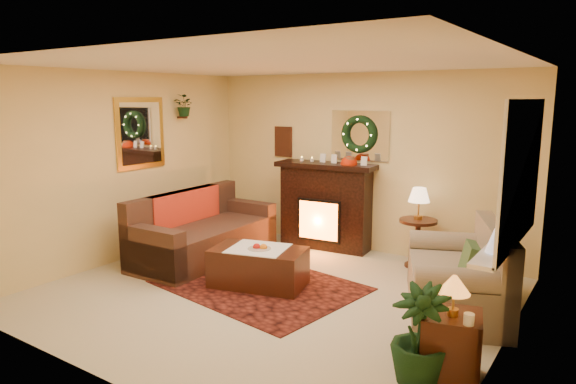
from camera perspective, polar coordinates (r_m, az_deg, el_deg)
The scene contains 31 objects.
floor at distance 6.07m, azimuth -1.88°, elevation -11.24°, with size 5.00×5.00×0.00m, color beige.
ceiling at distance 5.66m, azimuth -2.04°, elevation 14.06°, with size 5.00×5.00×0.00m, color white.
wall_back at distance 7.64m, azimuth 7.97°, elevation 3.24°, with size 5.00×5.00×0.00m, color #EFD88C.
wall_front at distance 4.15m, azimuth -20.47°, elevation -3.34°, with size 5.00×5.00×0.00m, color #EFD88C.
wall_left at distance 7.45m, azimuth -17.77°, elevation 2.66°, with size 4.50×4.50×0.00m, color #EFD88C.
wall_right at distance 4.74m, azimuth 23.40°, elevation -1.88°, with size 4.50×4.50×0.00m, color #EFD88C.
area_rug at distance 6.32m, azimuth -3.19°, elevation -10.29°, with size 2.28×1.71×0.01m, color maroon.
sofa at distance 7.30m, azimuth -9.21°, elevation -4.08°, with size 0.96×2.19×0.94m, color #4D3423.
red_throw at distance 7.44m, azimuth -8.94°, elevation -3.59°, with size 0.81×1.32×0.02m, color #CE4520.
fireplace at distance 7.75m, azimuth 4.26°, elevation -2.22°, with size 1.34×0.42×1.22m, color black.
poinsettia at distance 7.45m, azimuth 6.78°, elevation 3.08°, with size 0.24×0.24×0.24m, color red.
mantel_candle_a at distance 7.83m, azimuth 1.54°, elevation 3.21°, with size 0.06×0.06×0.18m, color #FCF0C8.
mantel_candle_b at distance 7.77m, azimuth 2.68°, elevation 3.15°, with size 0.06×0.06×0.17m, color #FAE7C6.
mantel_mirror at distance 7.58m, azimuth 7.98°, elevation 6.22°, with size 0.92×0.02×0.72m, color white.
wreath at distance 7.55m, azimuth 7.85°, elevation 6.36°, with size 0.55×0.55×0.11m, color #194719.
wall_art at distance 8.27m, azimuth -0.52°, elevation 5.62°, with size 0.32×0.03×0.48m, color #381E11.
gold_mirror at distance 7.58m, azimuth -16.09°, elevation 6.30°, with size 0.03×0.84×1.00m, color gold.
hanging_plant at distance 7.97m, azimuth -11.36°, elevation 8.26°, with size 0.33×0.28×0.36m, color #194719.
loveseat at distance 5.80m, azimuth 18.17°, elevation -8.41°, with size 0.93×1.61×0.93m, color #A08F85.
window_frame at distance 5.24m, azimuth 24.56°, elevation 1.90°, with size 0.03×1.86×1.36m, color white.
window_glass at distance 5.24m, azimuth 24.40°, elevation 1.92°, with size 0.02×1.70×1.22m, color black.
window_sill at distance 5.39m, azimuth 22.91°, elevation -5.16°, with size 0.22×1.86×0.04m, color white.
mini_tree at distance 4.88m, azimuth 22.21°, elevation -4.59°, with size 0.19×0.19×0.28m, color white.
sill_plant at distance 6.02m, azimuth 24.41°, elevation -1.58°, with size 0.26×0.21×0.47m, color #14481C.
side_table_round at distance 7.12m, azimuth 14.17°, elevation -5.53°, with size 0.50×0.50×0.65m, color brown.
lamp_cream at distance 7.00m, azimuth 14.33°, elevation -1.12°, with size 0.28×0.28×0.43m, color #FFCF99.
end_table_square at distance 4.50m, azimuth 17.64°, elevation -16.08°, with size 0.45×0.45×0.55m, color black.
lamp_tiffany at distance 4.27m, azimuth 17.95°, elevation -10.57°, with size 0.25×0.25×0.37m, color orange.
coffee_table at distance 6.25m, azimuth -3.30°, elevation -8.57°, with size 1.11×0.61×0.47m, color #311A0A.
fruit_bowl at distance 6.14m, azimuth -3.20°, elevation -6.55°, with size 0.28×0.28×0.06m, color beige.
floor_palm at distance 4.29m, azimuth 14.42°, elevation -14.60°, with size 1.36×1.36×2.42m, color #11380F.
Camera 1 is at (3.30, -4.58, 2.24)m, focal length 32.00 mm.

